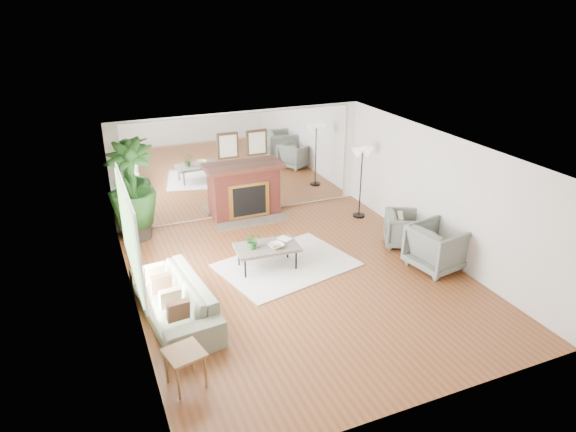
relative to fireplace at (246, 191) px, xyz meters
name	(u,v)px	position (x,y,z in m)	size (l,w,h in m)	color
ground	(303,280)	(0.00, -3.26, -0.66)	(7.00, 7.00, 0.00)	brown
wall_left	(131,249)	(-2.99, -3.26, 0.59)	(0.02, 7.00, 2.50)	silver
wall_right	(440,196)	(2.99, -3.26, 0.59)	(0.02, 7.00, 2.50)	silver
wall_back	(242,164)	(0.00, 0.23, 0.59)	(6.00, 0.02, 2.50)	silver
mirror_panel	(243,164)	(0.00, 0.21, 0.59)	(5.40, 0.04, 2.40)	silver
window_panel	(129,233)	(-2.96, -2.86, 0.69)	(0.04, 2.40, 1.50)	#B2E09E
fireplace	(246,191)	(0.00, 0.00, 0.00)	(1.85, 0.83, 2.05)	maroon
area_rug	(287,265)	(-0.06, -2.62, -0.65)	(2.51, 1.79, 0.03)	white
coffee_table	(267,248)	(-0.45, -2.57, -0.21)	(1.26, 0.79, 0.49)	#6B5F55
sofa	(174,300)	(-2.45, -3.56, -0.32)	(2.34, 0.92, 0.68)	slate
armchair_back	(405,229)	(2.60, -2.73, -0.29)	(0.78, 0.81, 0.73)	slate
armchair_front	(438,247)	(2.60, -3.82, -0.22)	(0.95, 0.98, 0.89)	slate
side_table	(185,357)	(-2.63, -5.20, -0.19)	(0.58, 0.58, 0.55)	brown
potted_ficus	(132,188)	(-2.60, -0.16, 0.49)	(1.26, 1.26, 2.15)	black
floor_lamp	(362,159)	(2.49, -1.03, 0.79)	(0.55, 0.31, 1.70)	black
tabletop_plant	(253,241)	(-0.74, -2.57, -0.01)	(0.29, 0.25, 0.33)	#285A21
fruit_bowl	(276,246)	(-0.32, -2.70, -0.14)	(0.29, 0.29, 0.07)	brown
book	(281,241)	(-0.12, -2.48, -0.16)	(0.20, 0.27, 0.02)	brown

